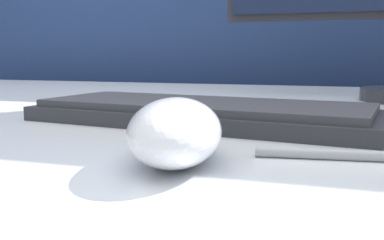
{
  "coord_description": "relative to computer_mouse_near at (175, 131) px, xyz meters",
  "views": [
    {
      "loc": [
        0.09,
        -0.55,
        0.84
      ],
      "look_at": [
        -0.01,
        -0.22,
        0.79
      ],
      "focal_mm": 42.0,
      "sensor_mm": 36.0,
      "label": 1
    }
  ],
  "objects": [
    {
      "name": "partition_panel",
      "position": [
        0.01,
        0.97,
        -0.11
      ],
      "size": [
        5.0,
        0.03,
        1.36
      ],
      "color": "navy",
      "rests_on": "ground_plane"
    },
    {
      "name": "computer_mouse_near",
      "position": [
        0.0,
        0.0,
        0.0
      ],
      "size": [
        0.1,
        0.14,
        0.05
      ],
      "rotation": [
        0.0,
        0.0,
        0.27
      ],
      "color": "silver",
      "rests_on": "desk"
    },
    {
      "name": "keyboard",
      "position": [
        -0.04,
        0.19,
        -0.01
      ],
      "size": [
        0.4,
        0.2,
        0.02
      ],
      "rotation": [
        0.0,
        0.0,
        -0.14
      ],
      "color": "#28282D",
      "rests_on": "desk"
    },
    {
      "name": "pen",
      "position": [
        0.13,
        0.05,
        -0.02
      ],
      "size": [
        0.15,
        0.03,
        0.01
      ],
      "rotation": [
        0.0,
        0.0,
        0.12
      ],
      "color": "#99999E",
      "rests_on": "desk"
    }
  ]
}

